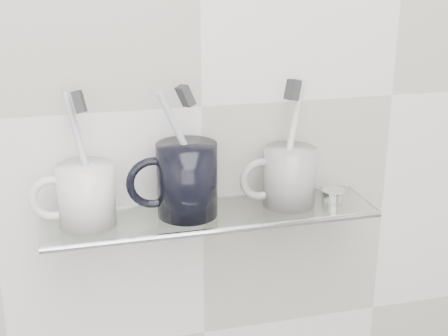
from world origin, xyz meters
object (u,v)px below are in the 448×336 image
object	(u,v)px
mug_left	(86,195)
mug_right	(290,177)
mug_center	(187,180)
shelf_glass	(212,216)

from	to	relation	value
mug_left	mug_right	distance (m)	0.31
mug_right	mug_center	bearing A→B (deg)	-179.23
shelf_glass	mug_right	bearing A→B (deg)	2.30
shelf_glass	mug_right	xyz separation A→B (m)	(0.12, 0.00, 0.05)
mug_left	mug_right	bearing A→B (deg)	10.02
mug_left	mug_center	bearing A→B (deg)	10.02
shelf_glass	mug_left	xyz separation A→B (m)	(-0.18, 0.00, 0.05)
mug_center	mug_right	world-z (taller)	mug_center
mug_left	mug_right	xyz separation A→B (m)	(0.31, 0.00, 0.00)
mug_left	mug_right	world-z (taller)	same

